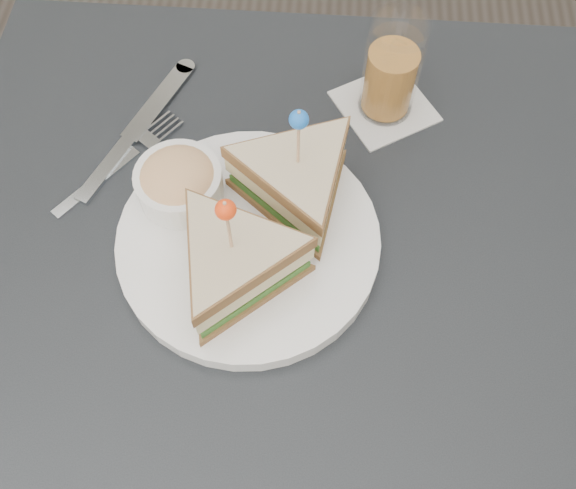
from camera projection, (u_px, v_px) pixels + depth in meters
The scene contains 6 objects.
ground_plane at pixel (283, 428), 1.35m from camera, with size 3.50×3.50×0.00m, color #3F3833.
table at pixel (279, 302), 0.76m from camera, with size 0.80×0.80×0.75m.
plate_meal at pixel (254, 221), 0.67m from camera, with size 0.33×0.34×0.17m.
cutlery_fork at pixel (124, 159), 0.76m from camera, with size 0.13×0.16×0.01m.
cutlery_knife at pixel (134, 133), 0.78m from camera, with size 0.11×0.23×0.01m.
drink_set at pixel (391, 73), 0.75m from camera, with size 0.15×0.15×0.13m.
Camera 1 is at (0.03, -0.30, 1.38)m, focal length 40.00 mm.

